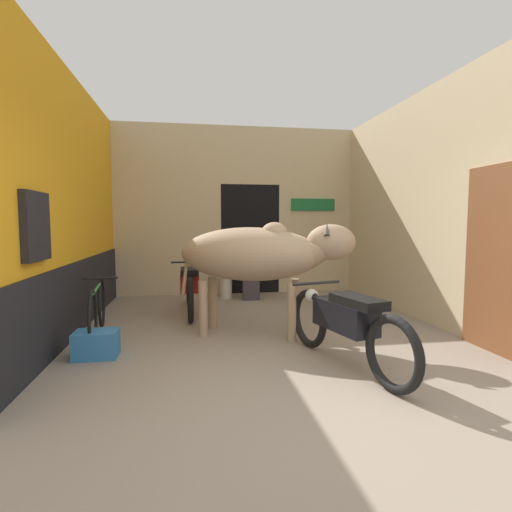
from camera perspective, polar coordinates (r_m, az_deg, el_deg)
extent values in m
plane|color=gray|center=(3.32, 8.14, -20.52)|extent=(30.00, 30.00, 0.00)
cube|color=orange|center=(5.58, -25.44, 6.69)|extent=(0.18, 5.00, 3.29)
cube|color=black|center=(5.63, -24.02, -5.39)|extent=(0.03, 5.00, 0.92)
cube|color=black|center=(4.20, -29.01, 3.72)|extent=(0.08, 0.56, 0.64)
cube|color=#C6B289|center=(8.11, -2.82, 14.12)|extent=(4.71, 0.18, 1.13)
cube|color=#C6B289|center=(7.97, -12.38, 2.30)|extent=(2.04, 0.18, 2.17)
cube|color=#C6B289|center=(8.35, 8.23, 2.48)|extent=(1.51, 0.18, 2.17)
cube|color=black|center=(8.40, -1.26, 2.54)|extent=(1.17, 0.90, 2.17)
cube|color=#196633|center=(8.23, 8.17, 7.27)|extent=(0.90, 0.03, 0.24)
cube|color=#C6B289|center=(6.33, 22.90, 6.50)|extent=(0.18, 5.00, 3.29)
cube|color=brown|center=(4.99, 31.45, -0.46)|extent=(0.05, 1.00, 2.04)
ellipsoid|color=tan|center=(4.98, -0.91, 0.27)|extent=(1.92, 1.29, 0.67)
ellipsoid|color=tan|center=(4.91, 2.66, 3.42)|extent=(0.40, 0.38, 0.25)
cylinder|color=tan|center=(4.86, 8.58, 0.74)|extent=(0.53, 0.45, 0.44)
ellipsoid|color=tan|center=(4.85, 10.65, 1.95)|extent=(0.67, 0.55, 0.43)
cylinder|color=tan|center=(5.25, -9.99, -1.98)|extent=(0.14, 0.09, 0.63)
cylinder|color=tan|center=(5.18, 5.60, -7.11)|extent=(0.11, 0.11, 0.70)
cylinder|color=tan|center=(4.80, 5.12, -8.06)|extent=(0.11, 0.11, 0.70)
cylinder|color=tan|center=(5.40, -6.23, -6.62)|extent=(0.11, 0.11, 0.70)
cylinder|color=tan|center=(5.04, -7.59, -7.46)|extent=(0.11, 0.11, 0.70)
cone|color=#473D33|center=(5.00, 10.16, 3.89)|extent=(0.11, 0.15, 0.18)
cone|color=#473D33|center=(4.70, 10.07, 3.83)|extent=(0.11, 0.15, 0.18)
torus|color=black|center=(3.59, 18.98, -13.08)|extent=(0.24, 0.66, 0.66)
torus|color=black|center=(4.63, 7.59, -8.82)|extent=(0.24, 0.66, 0.66)
cube|color=black|center=(4.05, 12.57, -8.35)|extent=(0.45, 0.78, 0.28)
cube|color=black|center=(3.85, 14.39, -6.32)|extent=(0.40, 0.63, 0.09)
cylinder|color=black|center=(4.42, 8.64, -3.84)|extent=(0.57, 0.17, 0.03)
sphere|color=silver|center=(4.53, 7.98, -5.61)|extent=(0.15, 0.15, 0.15)
torus|color=black|center=(5.74, -9.36, -6.21)|extent=(0.09, 0.65, 0.65)
torus|color=black|center=(7.02, -9.60, -4.20)|extent=(0.09, 0.65, 0.65)
cube|color=maroon|center=(6.35, -9.51, -3.58)|extent=(0.30, 0.72, 0.28)
cube|color=black|center=(6.13, -9.50, -2.18)|extent=(0.27, 0.58, 0.09)
cylinder|color=black|center=(6.82, -9.62, -0.87)|extent=(0.58, 0.04, 0.03)
sphere|color=silver|center=(6.93, -9.62, -2.06)|extent=(0.15, 0.15, 0.15)
torus|color=black|center=(4.81, -22.29, -8.48)|extent=(0.12, 0.68, 0.68)
torus|color=black|center=(5.83, -21.19, -6.16)|extent=(0.12, 0.68, 0.68)
cylinder|color=green|center=(5.27, -21.78, -4.28)|extent=(0.13, 0.85, 0.03)
cylinder|color=black|center=(5.68, -21.38, -2.97)|extent=(0.44, 0.08, 0.03)
cube|color=#3D3842|center=(7.32, -0.72, -4.54)|extent=(0.30, 0.14, 0.45)
cube|color=#3D3842|center=(7.37, -0.83, -2.30)|extent=(0.30, 0.32, 0.11)
cube|color=navy|center=(7.41, -0.91, -0.05)|extent=(0.42, 0.20, 0.57)
sphere|color=tan|center=(7.38, -0.92, 2.94)|extent=(0.20, 0.20, 0.20)
cylinder|color=beige|center=(7.51, -4.29, -4.44)|extent=(0.22, 0.22, 0.42)
cylinder|color=beige|center=(7.48, -4.31, -2.72)|extent=(0.32, 0.32, 0.04)
cube|color=teal|center=(4.62, -21.86, -11.61)|extent=(0.44, 0.32, 0.28)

